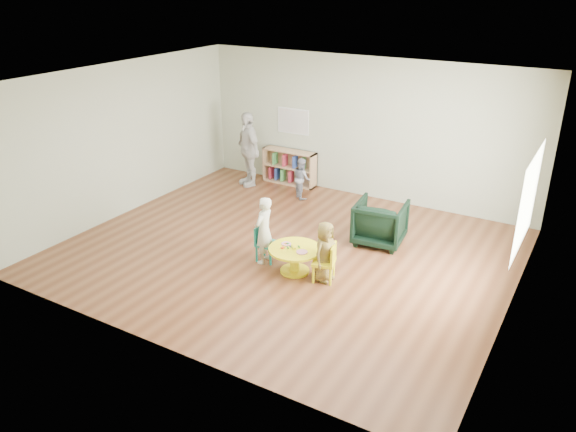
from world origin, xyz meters
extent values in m
plane|color=brown|center=(0.00, 0.00, 0.00)|extent=(7.00, 7.00, 0.00)
cube|color=white|center=(0.00, 0.00, 2.75)|extent=(7.00, 6.00, 0.10)
cube|color=#A4AF96|center=(0.00, 3.00, 1.40)|extent=(7.00, 0.10, 2.80)
cube|color=#A4AF96|center=(0.00, -3.00, 1.40)|extent=(7.00, 0.10, 2.80)
cube|color=#A4AF96|center=(-3.50, 0.00, 1.40)|extent=(0.10, 6.00, 2.80)
cube|color=#A4AF96|center=(3.50, 0.00, 1.40)|extent=(0.10, 6.00, 2.80)
cube|color=white|center=(3.48, 0.30, 1.50)|extent=(0.02, 1.60, 1.30)
cylinder|color=yellow|center=(0.46, -0.54, 0.18)|extent=(0.14, 0.14, 0.37)
cylinder|color=yellow|center=(0.46, -0.54, 0.02)|extent=(0.45, 0.45, 0.04)
cylinder|color=yellow|center=(0.46, -0.54, 0.39)|extent=(0.81, 0.81, 0.04)
cylinder|color=pink|center=(0.28, -0.49, 0.41)|extent=(0.15, 0.15, 0.02)
cylinder|color=pink|center=(0.62, -0.61, 0.41)|extent=(0.17, 0.17, 0.02)
cylinder|color=yellow|center=(0.44, -0.55, 0.43)|extent=(0.12, 0.11, 0.04)
cylinder|color=#136D20|center=(0.38, -0.61, 0.43)|extent=(0.05, 0.05, 0.02)
cylinder|color=#136D20|center=(0.51, -0.50, 0.43)|extent=(0.05, 0.05, 0.02)
cube|color=#E43F15|center=(0.30, -0.63, 0.41)|extent=(0.05, 0.05, 0.02)
cube|color=orange|center=(0.28, -0.50, 0.41)|extent=(0.07, 0.07, 0.02)
cube|color=#1637A6|center=(0.39, -0.52, 0.41)|extent=(0.06, 0.07, 0.02)
cube|color=#136D20|center=(0.30, -0.49, 0.41)|extent=(0.06, 0.06, 0.02)
cube|color=#178171|center=(-0.11, -0.43, 0.29)|extent=(0.33, 0.33, 0.04)
cube|color=#178171|center=(-0.24, -0.44, 0.45)|extent=(0.05, 0.31, 0.27)
cylinder|color=#178171|center=(-0.24, -0.31, 0.13)|extent=(0.04, 0.04, 0.27)
cylinder|color=#178171|center=(-0.22, -0.56, 0.13)|extent=(0.04, 0.04, 0.27)
cylinder|color=#178171|center=(0.01, -0.30, 0.13)|extent=(0.04, 0.04, 0.27)
cylinder|color=#178171|center=(0.03, -0.54, 0.13)|extent=(0.04, 0.04, 0.27)
cube|color=yellow|center=(0.96, -0.54, 0.30)|extent=(0.39, 0.39, 0.04)
cube|color=yellow|center=(1.09, -0.50, 0.46)|extent=(0.12, 0.32, 0.28)
cylinder|color=yellow|center=(1.12, -0.63, 0.14)|extent=(0.04, 0.04, 0.28)
cylinder|color=yellow|center=(1.05, -0.38, 0.14)|extent=(0.04, 0.04, 0.28)
cylinder|color=yellow|center=(0.87, -0.70, 0.14)|extent=(0.04, 0.04, 0.28)
cylinder|color=yellow|center=(0.80, -0.45, 0.14)|extent=(0.04, 0.04, 0.28)
cube|color=tan|center=(-2.19, 2.83, 0.38)|extent=(0.03, 0.30, 0.75)
cube|color=tan|center=(-1.01, 2.83, 0.38)|extent=(0.03, 0.30, 0.75)
cube|color=tan|center=(-1.60, 2.83, 0.01)|extent=(1.20, 0.30, 0.03)
cube|color=tan|center=(-1.60, 2.83, 0.73)|extent=(1.20, 0.30, 0.03)
cube|color=tan|center=(-1.60, 2.83, 0.38)|extent=(1.14, 0.28, 0.03)
cube|color=tan|center=(-1.60, 2.97, 0.38)|extent=(1.20, 0.02, 0.75)
cube|color=#B53043|center=(-2.05, 2.81, 0.18)|extent=(0.04, 0.18, 0.26)
cube|color=#2D489F|center=(-1.90, 2.81, 0.18)|extent=(0.04, 0.18, 0.26)
cube|color=#4DA756|center=(-1.75, 2.81, 0.18)|extent=(0.04, 0.18, 0.26)
cube|color=#B53043|center=(-1.55, 2.81, 0.18)|extent=(0.04, 0.18, 0.26)
cube|color=#2D489F|center=(-1.35, 2.81, 0.18)|extent=(0.04, 0.18, 0.26)
cube|color=#4DA756|center=(-1.95, 2.81, 0.53)|extent=(0.04, 0.18, 0.26)
cube|color=#B53043|center=(-1.70, 2.81, 0.53)|extent=(0.04, 0.18, 0.26)
cube|color=#2D489F|center=(-1.45, 2.81, 0.53)|extent=(0.04, 0.18, 0.26)
cube|color=#4DA756|center=(-1.25, 2.81, 0.53)|extent=(0.04, 0.18, 0.26)
cube|color=white|center=(-1.60, 2.98, 1.35)|extent=(0.74, 0.01, 0.54)
cube|color=red|center=(-1.60, 2.98, 1.35)|extent=(0.70, 0.00, 0.50)
imported|color=black|center=(1.19, 1.07, 0.37)|extent=(0.89, 0.91, 0.75)
imported|color=silver|center=(-0.12, -0.49, 0.55)|extent=(0.27, 0.40, 1.09)
imported|color=gold|center=(0.96, -0.52, 0.47)|extent=(0.35, 0.49, 0.93)
imported|color=#1C2647|center=(-0.97, 2.23, 0.42)|extent=(0.51, 0.50, 0.83)
imported|color=silver|center=(-2.33, 2.34, 0.80)|extent=(1.00, 0.82, 1.59)
camera|label=1|loc=(4.22, -7.13, 4.23)|focal=35.00mm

